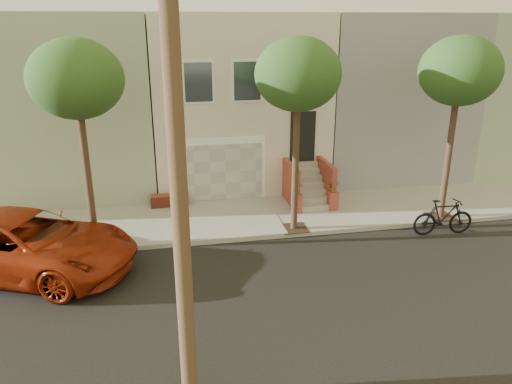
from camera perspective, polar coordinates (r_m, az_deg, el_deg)
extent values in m
plane|color=black|center=(13.17, 4.73, -11.93)|extent=(90.00, 90.00, 0.00)
cube|color=gray|center=(17.79, 0.09, -2.91)|extent=(40.00, 3.70, 0.15)
cube|color=beige|center=(22.45, -2.87, 11.25)|extent=(7.00, 8.00, 7.00)
cube|color=#98AD8B|center=(22.51, -20.54, 10.09)|extent=(6.50, 8.00, 7.00)
cube|color=gray|center=(24.37, 13.49, 11.40)|extent=(6.50, 8.00, 7.00)
cube|color=#98AD8B|center=(27.68, 26.08, 10.90)|extent=(6.50, 8.00, 7.00)
cube|color=white|center=(18.95, -3.68, 2.72)|extent=(3.20, 0.12, 2.50)
cube|color=#B6B7B2|center=(18.92, -3.65, 2.38)|extent=(2.90, 0.06, 2.20)
cube|color=gray|center=(17.62, -2.78, -2.87)|extent=(3.20, 3.70, 0.02)
cube|color=#9A3E2A|center=(18.83, -10.13, -0.97)|extent=(1.40, 0.45, 0.44)
cube|color=black|center=(19.24, 5.51, 6.47)|extent=(1.00, 0.06, 2.00)
cube|color=#3F4751|center=(18.13, -6.78, 12.69)|extent=(1.00, 0.06, 1.40)
cube|color=white|center=(18.15, -6.79, 12.70)|extent=(1.15, 0.05, 1.55)
cube|color=#3F4751|center=(18.36, -1.03, 12.90)|extent=(1.00, 0.06, 1.40)
cube|color=white|center=(18.38, -1.04, 12.91)|extent=(1.15, 0.05, 1.55)
cube|color=#3F4751|center=(18.76, 4.53, 12.99)|extent=(1.00, 0.06, 1.40)
cube|color=white|center=(18.78, 4.51, 12.99)|extent=(1.15, 0.05, 1.55)
cube|color=gray|center=(18.28, 6.86, -1.84)|extent=(1.20, 0.28, 0.20)
cube|color=gray|center=(18.45, 6.62, -0.95)|extent=(1.20, 0.28, 0.20)
cube|color=gray|center=(18.64, 6.39, -0.08)|extent=(1.20, 0.28, 0.20)
cube|color=gray|center=(18.82, 6.16, 0.77)|extent=(1.20, 0.28, 0.20)
cube|color=gray|center=(19.02, 5.94, 1.61)|extent=(1.20, 0.28, 0.20)
cube|color=gray|center=(19.21, 5.72, 2.43)|extent=(1.20, 0.28, 0.20)
cube|color=gray|center=(19.41, 5.50, 3.23)|extent=(1.20, 0.28, 0.20)
cube|color=brown|center=(18.60, 4.11, 0.93)|extent=(0.18, 1.96, 1.60)
cube|color=brown|center=(19.01, 8.19, 1.18)|extent=(0.18, 1.96, 1.60)
cube|color=brown|center=(17.96, 4.80, -1.31)|extent=(0.35, 0.35, 0.70)
imported|color=#244F1C|center=(17.76, 4.85, 0.43)|extent=(0.40, 0.35, 0.45)
cube|color=brown|center=(18.37, 9.01, -0.99)|extent=(0.35, 0.35, 0.70)
imported|color=#244F1C|center=(18.18, 9.10, 0.70)|extent=(0.41, 0.35, 0.45)
cube|color=#2D2116|center=(16.30, -18.29, -5.83)|extent=(0.90, 0.90, 0.02)
cylinder|color=#3A2A1A|center=(15.56, -19.09, 1.18)|extent=(0.22, 0.22, 4.20)
ellipsoid|color=#244F1C|center=(14.94, -20.40, 12.35)|extent=(2.70, 2.57, 2.29)
cube|color=#2D2116|center=(16.68, 4.45, -4.25)|extent=(0.90, 0.90, 0.02)
cylinder|color=#3A2A1A|center=(15.95, 4.64, 2.65)|extent=(0.22, 0.22, 4.20)
ellipsoid|color=#244F1C|center=(15.35, 4.96, 13.62)|extent=(2.70, 2.57, 2.29)
cube|color=#2D2116|center=(18.83, 20.82, -2.69)|extent=(0.90, 0.90, 0.02)
cylinder|color=#3A2A1A|center=(18.19, 21.61, 3.44)|extent=(0.22, 0.22, 4.20)
ellipsoid|color=#244F1C|center=(17.67, 22.85, 12.98)|extent=(2.70, 2.57, 2.29)
cylinder|color=#4F3625|center=(7.81, -9.36, 5.54)|extent=(0.30, 0.30, 10.00)
imported|color=maroon|center=(15.29, -25.46, -5.55)|extent=(6.93, 5.15, 1.75)
imported|color=black|center=(17.46, 21.14, -2.78)|extent=(2.13, 0.72, 1.26)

